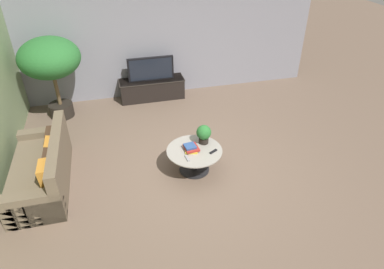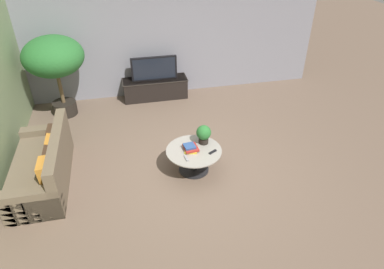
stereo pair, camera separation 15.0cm
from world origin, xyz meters
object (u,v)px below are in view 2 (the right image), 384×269
Objects in this scene: media_console at (155,88)px; couch_by_wall at (44,167)px; television at (154,68)px; coffee_table at (194,156)px; potted_palm_tall at (54,60)px; potted_plant_tabletop at (204,134)px.

media_console is 0.79× the size of couch_by_wall.
television is 1.12× the size of coffee_table.
television is 3.49m from couch_by_wall.
couch_by_wall reaches higher than coffee_table.
television is at bearing 9.91° from potted_palm_tall.
potted_palm_tall is 3.58m from potted_plant_tabletop.
potted_palm_tall is (-2.08, -0.37, 1.03)m from media_console.
couch_by_wall is 2.72m from potted_plant_tabletop.
couch_by_wall is 2.51m from potted_palm_tall.
couch_by_wall is at bearing -129.52° from media_console.
television is 2.99m from coffee_table.
media_console is 1.61× the size of coffee_table.
media_console is at bearing 9.96° from potted_palm_tall.
potted_plant_tabletop is (2.58, -2.39, -0.66)m from potted_palm_tall.
couch_by_wall is (-2.21, -2.67, -0.46)m from television.
television is 3.12× the size of potted_plant_tabletop.
potted_palm_tall reaches higher than media_console.
couch_by_wall reaches higher than potted_plant_tabletop.
potted_plant_tabletop is (0.50, -2.76, -0.14)m from television.
coffee_table is 2.79× the size of potted_plant_tabletop.
coffee_table is 0.49× the size of couch_by_wall.
couch_by_wall is (-2.49, 0.27, -0.01)m from coffee_table.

